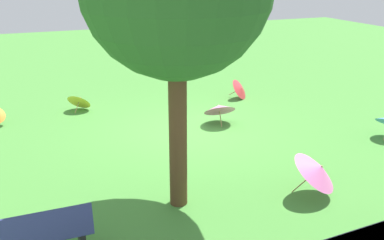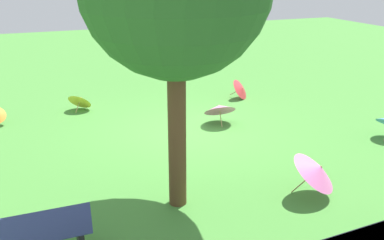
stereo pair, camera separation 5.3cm
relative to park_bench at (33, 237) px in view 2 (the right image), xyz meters
name	(u,v)px [view 2 (the right image)]	position (x,y,z in m)	size (l,w,h in m)	color
ground	(189,132)	(-3.93, -4.08, -0.47)	(40.00, 40.00, 0.00)	#478C38
park_bench	(33,237)	(0.00, 0.00, 0.00)	(1.60, 0.49, 0.90)	navy
parasol_yellow_0	(80,100)	(-1.64, -6.97, -0.15)	(0.90, 0.88, 0.61)	tan
parasol_pink_0	(219,108)	(-4.93, -4.38, -0.03)	(0.95, 0.92, 0.74)	tan
parasol_red_0	(241,89)	(-6.58, -6.26, -0.14)	(0.83, 0.82, 0.65)	tan
parasol_pink_2	(317,170)	(-4.88, -0.13, 0.09)	(1.26, 1.26, 0.92)	tan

